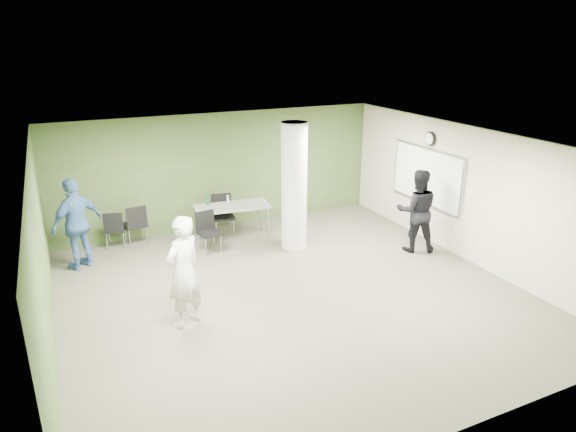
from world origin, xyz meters
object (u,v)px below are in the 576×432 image
man_blue (77,224)px  man_black (417,211)px  chair_back_left (115,227)px  folding_table (232,207)px  woman_white (184,272)px

man_blue → man_black: bearing=130.9°
chair_back_left → man_blue: man_blue is taller
folding_table → man_black: 4.14m
woman_white → man_black: size_ratio=1.03×
chair_back_left → man_blue: (-0.76, -0.72, 0.44)m
chair_back_left → folding_table: bearing=-177.2°
folding_table → man_black: (3.41, -2.35, 0.16)m
woman_white → man_black: 5.42m
woman_white → man_blue: (-1.38, 3.07, 0.00)m
man_blue → woman_white: bearing=82.9°
chair_back_left → man_black: 6.63m
folding_table → man_blue: (-3.32, -0.20, 0.19)m
man_black → folding_table: bearing=-7.7°
woman_white → man_black: (5.34, 0.92, -0.03)m
man_black → chair_back_left: bearing=1.2°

